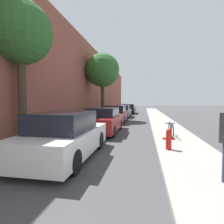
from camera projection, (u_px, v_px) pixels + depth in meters
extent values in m
plane|color=#3D3D3F|center=(127.00, 122.00, 15.60)|extent=(120.00, 120.00, 0.00)
cube|color=gray|center=(95.00, 120.00, 16.11)|extent=(2.00, 52.00, 0.12)
cube|color=gray|center=(162.00, 122.00, 15.08)|extent=(2.00, 52.00, 0.12)
cube|color=brown|center=(80.00, 80.00, 16.13)|extent=(0.70, 52.00, 7.40)
cylinder|color=black|center=(61.00, 139.00, 7.03)|extent=(0.22, 0.63, 0.63)
cylinder|color=black|center=(99.00, 140.00, 6.76)|extent=(0.22, 0.63, 0.63)
cylinder|color=black|center=(17.00, 158.00, 4.61)|extent=(0.22, 0.63, 0.63)
cylinder|color=black|center=(73.00, 162.00, 4.34)|extent=(0.22, 0.63, 0.63)
cube|color=silver|center=(66.00, 141.00, 5.67)|extent=(1.73, 3.97, 0.70)
cube|color=black|center=(63.00, 122.00, 5.48)|extent=(1.52, 2.06, 0.57)
cylinder|color=black|center=(97.00, 124.00, 11.63)|extent=(0.22, 0.63, 0.63)
cylinder|color=black|center=(120.00, 124.00, 11.36)|extent=(0.22, 0.63, 0.63)
cylinder|color=black|center=(84.00, 130.00, 9.11)|extent=(0.22, 0.63, 0.63)
cylinder|color=black|center=(113.00, 131.00, 8.85)|extent=(0.22, 0.63, 0.63)
cube|color=maroon|center=(104.00, 123.00, 10.22)|extent=(1.70, 4.13, 0.75)
cube|color=black|center=(103.00, 112.00, 10.03)|extent=(1.50, 2.15, 0.49)
cylinder|color=black|center=(110.00, 117.00, 16.41)|extent=(0.22, 0.68, 0.68)
cylinder|color=black|center=(126.00, 117.00, 16.15)|extent=(0.22, 0.68, 0.68)
cylinder|color=black|center=(104.00, 120.00, 13.98)|extent=(0.22, 0.68, 0.68)
cylinder|color=black|center=(123.00, 120.00, 13.72)|extent=(0.22, 0.68, 0.68)
cube|color=maroon|center=(116.00, 116.00, 15.05)|extent=(1.67, 3.99, 0.65)
cube|color=black|center=(116.00, 109.00, 14.86)|extent=(1.47, 2.07, 0.58)
cylinder|color=black|center=(117.00, 113.00, 21.66)|extent=(0.22, 0.68, 0.68)
cylinder|color=black|center=(130.00, 113.00, 21.39)|extent=(0.22, 0.68, 0.68)
cylinder|color=black|center=(113.00, 115.00, 18.85)|extent=(0.22, 0.68, 0.68)
cylinder|color=black|center=(128.00, 115.00, 18.58)|extent=(0.22, 0.68, 0.68)
cube|color=slate|center=(122.00, 112.00, 20.11)|extent=(1.73, 4.61, 0.64)
cube|color=black|center=(122.00, 107.00, 19.89)|extent=(1.52, 2.40, 0.52)
cylinder|color=black|center=(124.00, 111.00, 27.41)|extent=(0.22, 0.67, 0.67)
cylinder|color=black|center=(135.00, 111.00, 27.11)|extent=(0.22, 0.67, 0.67)
cylinder|color=black|center=(121.00, 112.00, 24.71)|extent=(0.22, 0.67, 0.67)
cylinder|color=black|center=(134.00, 112.00, 24.42)|extent=(0.22, 0.67, 0.67)
cube|color=black|center=(128.00, 110.00, 25.90)|extent=(1.90, 4.43, 0.72)
cube|color=black|center=(128.00, 106.00, 25.69)|extent=(1.67, 2.30, 0.45)
cylinder|color=#423323|center=(22.00, 96.00, 7.42)|extent=(0.34, 0.34, 3.74)
sphere|color=#2D6028|center=(20.00, 32.00, 7.26)|extent=(2.56, 2.56, 2.56)
cylinder|color=#423323|center=(103.00, 99.00, 17.03)|extent=(0.33, 0.33, 3.69)
sphere|color=#2D6028|center=(103.00, 70.00, 16.86)|extent=(3.15, 3.15, 3.15)
cylinder|color=red|center=(169.00, 141.00, 6.18)|extent=(0.19, 0.19, 0.60)
sphere|color=red|center=(169.00, 131.00, 6.16)|extent=(0.18, 0.18, 0.18)
cylinder|color=red|center=(164.00, 139.00, 6.20)|extent=(0.12, 0.08, 0.08)
cylinder|color=red|center=(173.00, 139.00, 6.15)|extent=(0.12, 0.08, 0.08)
torus|color=black|center=(170.00, 128.00, 8.89)|extent=(0.04, 0.64, 0.64)
torus|color=black|center=(172.00, 131.00, 7.98)|extent=(0.04, 0.64, 0.64)
cube|color=#235193|center=(171.00, 127.00, 8.43)|extent=(0.04, 0.78, 0.04)
cylinder|color=#235193|center=(172.00, 125.00, 8.26)|extent=(0.04, 0.04, 0.18)
cube|color=black|center=(170.00, 123.00, 8.80)|extent=(0.44, 0.04, 0.04)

